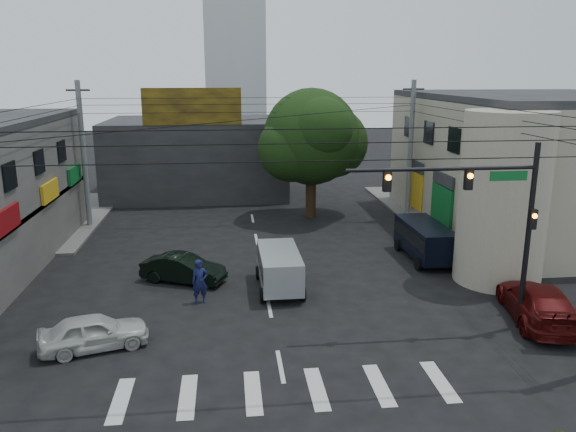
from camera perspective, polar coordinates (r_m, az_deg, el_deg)
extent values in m
plane|color=black|center=(22.25, -1.52, -11.27)|extent=(160.00, 160.00, 0.00)
cube|color=#514F4C|center=(43.81, 20.53, 0.83)|extent=(16.00, 16.00, 0.15)
cube|color=gray|center=(38.79, 24.29, 4.74)|extent=(14.00, 18.00, 8.00)
cylinder|color=gray|center=(27.68, 21.01, 1.67)|extent=(4.00, 4.00, 8.00)
cube|color=#232326|center=(46.54, -9.17, 5.98)|extent=(14.00, 10.00, 6.00)
cube|color=olive|center=(41.24, -9.73, 10.91)|extent=(7.00, 0.30, 2.60)
cylinder|color=black|center=(38.15, 2.34, 3.11)|extent=(0.70, 0.70, 4.40)
sphere|color=black|center=(37.65, 2.39, 8.05)|extent=(6.40, 6.40, 6.40)
cylinder|color=black|center=(22.81, 23.18, -2.13)|extent=(0.20, 0.20, 7.20)
cylinder|color=black|center=(20.73, 15.42, 4.63)|extent=(7.00, 0.14, 0.14)
cube|color=black|center=(21.18, 17.87, 3.55)|extent=(0.28, 0.22, 0.75)
cube|color=black|center=(20.15, 10.04, 3.51)|extent=(0.28, 0.22, 0.75)
sphere|color=orange|center=(21.03, 18.05, 3.88)|extent=(0.20, 0.20, 0.20)
sphere|color=orange|center=(19.99, 10.17, 3.85)|extent=(0.20, 0.20, 0.20)
cube|color=#0D5B24|center=(21.82, 21.50, 3.81)|extent=(1.40, 0.06, 0.35)
cylinder|color=#59595B|center=(37.42, -20.03, 5.77)|extent=(0.32, 0.32, 9.20)
cylinder|color=#59595B|center=(38.31, 12.32, 6.48)|extent=(0.32, 0.32, 9.20)
imported|color=black|center=(27.03, -10.59, -5.27)|extent=(4.26, 4.98, 1.31)
imported|color=#BBBBB6|center=(21.57, -19.11, -11.07)|extent=(3.56, 4.61, 1.29)
imported|color=#430909|center=(24.58, 24.04, -8.05)|extent=(4.33, 6.21, 1.55)
imported|color=#121740|center=(24.40, -8.94, -6.60)|extent=(0.90, 0.76, 1.93)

